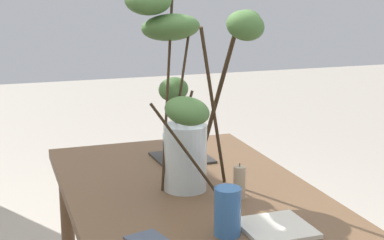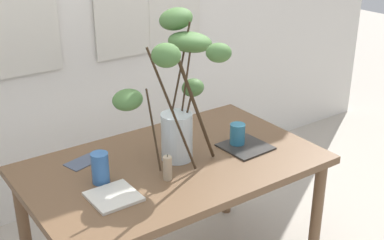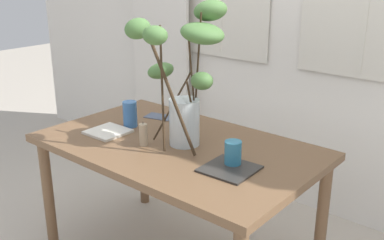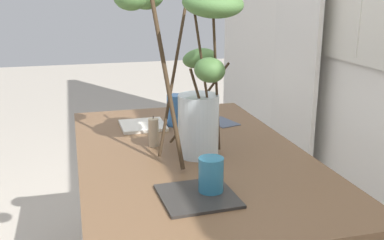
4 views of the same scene
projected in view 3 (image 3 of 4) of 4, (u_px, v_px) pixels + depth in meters
curtain_sheer_side at (159, 12)px, 3.52m from camera, size 0.58×0.03×2.50m
dining_table at (177, 158)px, 2.38m from camera, size 1.43×0.87×0.73m
vase_with_branches at (185, 73)px, 2.21m from camera, size 0.54×0.54×0.74m
drinking_glass_blue_left at (130, 114)px, 2.57m from camera, size 0.08×0.08×0.15m
drinking_glass_blue_right at (233, 153)px, 2.08m from camera, size 0.08×0.08×0.12m
plate_square_left at (108, 132)px, 2.49m from camera, size 0.20×0.20×0.01m
plate_square_right at (229, 169)px, 2.05m from camera, size 0.24×0.24×0.01m
napkin_folded at (160, 117)px, 2.75m from camera, size 0.19×0.14×0.00m
pillar_candle at (143, 135)px, 2.31m from camera, size 0.04×0.04×0.13m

